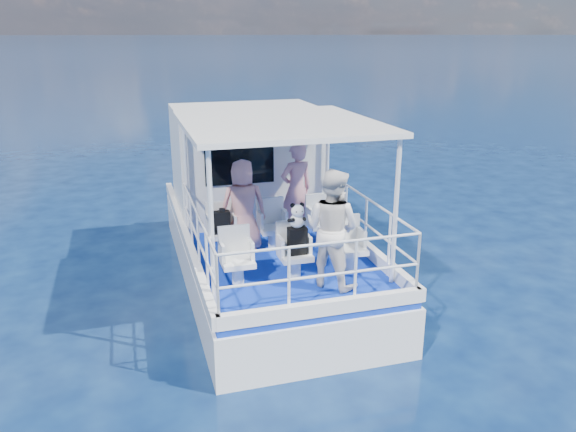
# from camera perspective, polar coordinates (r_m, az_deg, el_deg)

# --- Properties ---
(ground) EXTENTS (2000.00, 2000.00, 0.00)m
(ground) POSITION_cam_1_polar(r_m,az_deg,el_deg) (10.11, -1.15, -8.32)
(ground) COLOR #08193E
(ground) RESTS_ON ground
(hull) EXTENTS (3.00, 7.00, 1.60)m
(hull) POSITION_cam_1_polar(r_m,az_deg,el_deg) (10.98, -2.53, -6.08)
(hull) COLOR white
(hull) RESTS_ON ground
(deck) EXTENTS (2.90, 6.90, 0.10)m
(deck) POSITION_cam_1_polar(r_m,az_deg,el_deg) (10.66, -2.59, -1.92)
(deck) COLOR #0B2698
(deck) RESTS_ON hull
(cabin) EXTENTS (2.85, 2.00, 2.20)m
(cabin) POSITION_cam_1_polar(r_m,az_deg,el_deg) (11.56, -4.23, 5.59)
(cabin) COLOR white
(cabin) RESTS_ON deck
(canopy) EXTENTS (3.00, 3.20, 0.08)m
(canopy) POSITION_cam_1_polar(r_m,az_deg,el_deg) (8.96, -0.94, 9.38)
(canopy) COLOR white
(canopy) RESTS_ON cabin
(canopy_posts) EXTENTS (2.77, 2.97, 2.20)m
(canopy_posts) POSITION_cam_1_polar(r_m,az_deg,el_deg) (9.15, -0.82, 2.27)
(canopy_posts) COLOR white
(canopy_posts) RESTS_ON deck
(railings) EXTENTS (2.84, 3.59, 1.00)m
(railings) POSITION_cam_1_polar(r_m,az_deg,el_deg) (9.04, -0.25, -1.93)
(railings) COLOR white
(railings) RESTS_ON deck
(seat_port_fwd) EXTENTS (0.48, 0.46, 0.38)m
(seat_port_fwd) POSITION_cam_1_polar(r_m,az_deg,el_deg) (9.68, -6.66, -2.65)
(seat_port_fwd) COLOR white
(seat_port_fwd) RESTS_ON deck
(seat_center_fwd) EXTENTS (0.48, 0.46, 0.38)m
(seat_center_fwd) POSITION_cam_1_polar(r_m,az_deg,el_deg) (9.85, -1.50, -2.14)
(seat_center_fwd) COLOR white
(seat_center_fwd) RESTS_ON deck
(seat_stbd_fwd) EXTENTS (0.48, 0.46, 0.38)m
(seat_stbd_fwd) POSITION_cam_1_polar(r_m,az_deg,el_deg) (10.10, 3.44, -1.64)
(seat_stbd_fwd) COLOR white
(seat_stbd_fwd) RESTS_ON deck
(seat_port_aft) EXTENTS (0.48, 0.46, 0.38)m
(seat_port_aft) POSITION_cam_1_polar(r_m,az_deg,el_deg) (8.49, -5.13, -5.65)
(seat_port_aft) COLOR white
(seat_port_aft) RESTS_ON deck
(seat_center_aft) EXTENTS (0.48, 0.46, 0.38)m
(seat_center_aft) POSITION_cam_1_polar(r_m,az_deg,el_deg) (8.69, 0.72, -5.00)
(seat_center_aft) COLOR white
(seat_center_aft) RESTS_ON deck
(seat_stbd_aft) EXTENTS (0.48, 0.46, 0.38)m
(seat_stbd_aft) POSITION_cam_1_polar(r_m,az_deg,el_deg) (8.97, 6.24, -4.33)
(seat_stbd_aft) COLOR white
(seat_stbd_aft) RESTS_ON deck
(passenger_port_fwd) EXTENTS (0.64, 0.49, 1.60)m
(passenger_port_fwd) POSITION_cam_1_polar(r_m,az_deg,el_deg) (9.57, -4.58, 1.03)
(passenger_port_fwd) COLOR #CF8786
(passenger_port_fwd) RESTS_ON deck
(passenger_stbd_fwd) EXTENTS (0.70, 0.53, 1.72)m
(passenger_stbd_fwd) POSITION_cam_1_polar(r_m,az_deg,el_deg) (10.31, 0.86, 2.72)
(passenger_stbd_fwd) COLOR pink
(passenger_stbd_fwd) RESTS_ON deck
(passenger_stbd_aft) EXTENTS (1.07, 1.09, 1.78)m
(passenger_stbd_aft) POSITION_cam_1_polar(r_m,az_deg,el_deg) (8.20, 4.49, -1.26)
(passenger_stbd_aft) COLOR white
(passenger_stbd_aft) RESTS_ON deck
(backpack_port) EXTENTS (0.29, 0.16, 0.38)m
(backpack_port) POSITION_cam_1_polar(r_m,az_deg,el_deg) (9.49, -6.80, -0.63)
(backpack_port) COLOR black
(backpack_port) RESTS_ON seat_port_fwd
(backpack_center) EXTENTS (0.29, 0.16, 0.43)m
(backpack_center) POSITION_cam_1_polar(r_m,az_deg,el_deg) (8.53, 0.95, -2.54)
(backpack_center) COLOR black
(backpack_center) RESTS_ON seat_center_aft
(compact_camera) EXTENTS (0.10, 0.06, 0.06)m
(compact_camera) POSITION_cam_1_polar(r_m,az_deg,el_deg) (9.42, -6.72, 0.62)
(compact_camera) COLOR black
(compact_camera) RESTS_ON backpack_port
(panda) EXTENTS (0.25, 0.21, 0.38)m
(panda) POSITION_cam_1_polar(r_m,az_deg,el_deg) (8.39, 0.94, 0.06)
(panda) COLOR silver
(panda) RESTS_ON backpack_center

